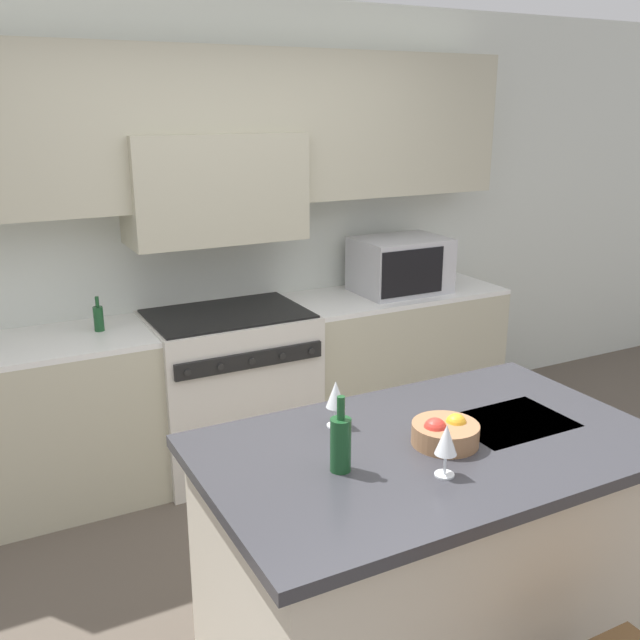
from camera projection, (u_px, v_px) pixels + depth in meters
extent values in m
plane|color=brown|center=(368.00, 620.00, 3.03)|extent=(10.00, 10.00, 0.00)
cube|color=silver|center=(204.00, 234.00, 4.29)|extent=(10.00, 0.06, 2.70)
cube|color=#B2AD93|center=(210.00, 128.00, 3.94)|extent=(3.75, 0.34, 0.85)
cube|color=#B2AD93|center=(214.00, 188.00, 4.01)|extent=(1.00, 0.40, 0.60)
cube|color=#B2AD93|center=(20.00, 432.00, 3.75)|extent=(1.41, 0.62, 0.90)
cube|color=white|center=(9.00, 349.00, 3.61)|extent=(1.41, 0.62, 0.03)
cube|color=#B2AD93|center=(393.00, 361.00, 4.78)|extent=(1.41, 0.62, 0.90)
cube|color=white|center=(395.00, 294.00, 4.65)|extent=(1.41, 0.62, 0.03)
cube|color=beige|center=(230.00, 390.00, 4.24)|extent=(0.93, 0.66, 0.94)
cube|color=black|center=(227.00, 314.00, 4.10)|extent=(0.89, 0.61, 0.01)
cube|color=black|center=(251.00, 360.00, 3.87)|extent=(0.85, 0.02, 0.09)
cylinder|color=black|center=(187.00, 372.00, 3.70)|extent=(0.04, 0.02, 0.04)
cylinder|color=black|center=(220.00, 366.00, 3.78)|extent=(0.04, 0.02, 0.04)
cylinder|color=black|center=(252.00, 361.00, 3.86)|extent=(0.04, 0.02, 0.04)
cylinder|color=black|center=(282.00, 356.00, 3.94)|extent=(0.04, 0.02, 0.04)
cylinder|color=black|center=(311.00, 351.00, 4.02)|extent=(0.04, 0.02, 0.04)
cube|color=#B7B7BC|center=(400.00, 265.00, 4.61)|extent=(0.58, 0.43, 0.35)
cube|color=black|center=(413.00, 272.00, 4.40)|extent=(0.45, 0.01, 0.29)
cube|color=beige|center=(426.00, 560.00, 2.70)|extent=(1.56, 0.91, 0.90)
cube|color=#333338|center=(431.00, 448.00, 2.56)|extent=(1.66, 0.99, 0.04)
cube|color=#2D2D30|center=(511.00, 423.00, 2.72)|extent=(0.44, 0.32, 0.01)
cylinder|color=#B2B2B7|center=(479.00, 404.00, 2.88)|extent=(0.02, 0.02, 0.00)
cylinder|color=#194723|center=(341.00, 445.00, 2.33)|extent=(0.07, 0.07, 0.18)
cylinder|color=#194723|center=(341.00, 408.00, 2.29)|extent=(0.03, 0.03, 0.08)
cylinder|color=white|center=(444.00, 475.00, 2.32)|extent=(0.07, 0.07, 0.01)
cylinder|color=white|center=(445.00, 464.00, 2.31)|extent=(0.01, 0.01, 0.07)
cone|color=white|center=(446.00, 439.00, 2.29)|extent=(0.07, 0.07, 0.10)
cylinder|color=white|center=(336.00, 426.00, 2.67)|extent=(0.07, 0.07, 0.01)
cylinder|color=white|center=(336.00, 416.00, 2.66)|extent=(0.01, 0.01, 0.07)
cone|color=white|center=(336.00, 395.00, 2.64)|extent=(0.07, 0.07, 0.10)
cylinder|color=#996B47|center=(445.00, 434.00, 2.53)|extent=(0.24, 0.24, 0.08)
sphere|color=red|center=(435.00, 429.00, 2.50)|extent=(0.08, 0.08, 0.08)
sphere|color=gold|center=(456.00, 424.00, 2.54)|extent=(0.08, 0.08, 0.08)
cylinder|color=#194723|center=(99.00, 319.00, 3.83)|extent=(0.05, 0.05, 0.13)
cylinder|color=#194723|center=(97.00, 302.00, 3.80)|extent=(0.02, 0.02, 0.06)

